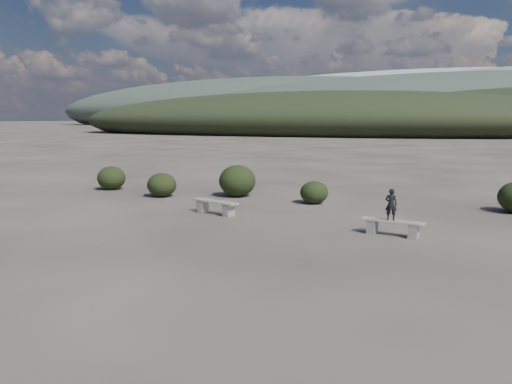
% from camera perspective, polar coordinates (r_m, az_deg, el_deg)
% --- Properties ---
extents(ground, '(1200.00, 1200.00, 0.00)m').
position_cam_1_polar(ground, '(11.28, -10.72, -7.70)').
color(ground, '#302A25').
rests_on(ground, ground).
extents(bench_left, '(1.81, 0.86, 0.44)m').
position_cam_1_polar(bench_left, '(16.35, -4.66, -1.61)').
color(bench_left, slate).
rests_on(bench_left, ground).
extents(bench_right, '(1.70, 0.58, 0.42)m').
position_cam_1_polar(bench_right, '(13.81, 15.35, -3.81)').
color(bench_right, slate).
rests_on(bench_right, ground).
extents(seated_person, '(0.32, 0.21, 0.85)m').
position_cam_1_polar(seated_person, '(13.71, 15.18, -1.37)').
color(seated_person, black).
rests_on(seated_person, bench_right).
extents(shrub_a, '(1.17, 1.17, 0.95)m').
position_cam_1_polar(shrub_a, '(20.30, -10.72, 0.80)').
color(shrub_a, black).
rests_on(shrub_a, ground).
extents(shrub_b, '(1.48, 1.48, 1.27)m').
position_cam_1_polar(shrub_b, '(20.01, -2.14, 1.29)').
color(shrub_b, black).
rests_on(shrub_b, ground).
extents(shrub_c, '(1.04, 1.04, 0.83)m').
position_cam_1_polar(shrub_c, '(18.44, 6.66, -0.05)').
color(shrub_c, black).
rests_on(shrub_c, ground).
extents(shrub_f, '(1.22, 1.22, 1.03)m').
position_cam_1_polar(shrub_f, '(22.88, -16.20, 1.56)').
color(shrub_f, black).
rests_on(shrub_f, ground).
extents(mountain_ridges, '(500.00, 400.00, 56.00)m').
position_cam_1_polar(mountain_ridges, '(348.36, 21.43, 9.04)').
color(mountain_ridges, black).
rests_on(mountain_ridges, ground).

